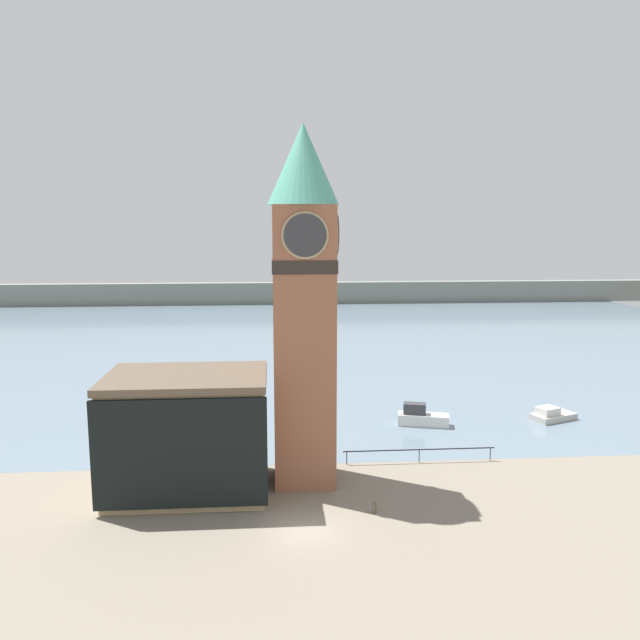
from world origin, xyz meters
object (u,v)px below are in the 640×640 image
at_px(pier_building, 188,433).
at_px(boat_far, 552,415).
at_px(boat_near, 422,417).
at_px(mooring_bollard_near, 374,507).
at_px(clock_tower, 304,298).

height_order(pier_building, boat_far, pier_building).
distance_m(boat_near, mooring_bollard_near, 18.81).
bearing_deg(mooring_bollard_near, pier_building, 160.25).
xyz_separation_m(boat_near, boat_far, (12.80, 0.66, -0.29)).
bearing_deg(boat_near, clock_tower, -119.59).
relative_size(pier_building, boat_near, 2.27).
relative_size(boat_near, mooring_bollard_near, 6.16).
distance_m(boat_far, mooring_bollard_near, 26.95).
xyz_separation_m(pier_building, boat_far, (32.46, 13.55, -3.71)).
relative_size(boat_near, boat_far, 1.04).
bearing_deg(clock_tower, pier_building, -171.79).
bearing_deg(pier_building, boat_far, 22.66).
distance_m(clock_tower, boat_far, 30.17).
distance_m(pier_building, boat_far, 35.37).
xyz_separation_m(pier_building, boat_near, (19.66, 12.89, -3.42)).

